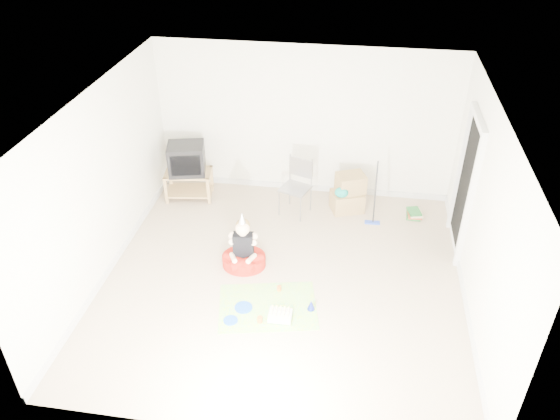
# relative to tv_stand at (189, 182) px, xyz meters

# --- Properties ---
(ground) EXTENTS (5.00, 5.00, 0.00)m
(ground) POSITION_rel_tv_stand_xyz_m (1.93, -1.94, -0.29)
(ground) COLOR tan
(ground) RESTS_ON ground
(doorway_recess) EXTENTS (0.02, 0.90, 2.05)m
(doorway_recess) POSITION_rel_tv_stand_xyz_m (4.41, -0.74, 0.74)
(doorway_recess) COLOR black
(doorway_recess) RESTS_ON ground
(tv_stand) EXTENTS (0.84, 0.59, 0.49)m
(tv_stand) POSITION_rel_tv_stand_xyz_m (0.00, 0.00, 0.00)
(tv_stand) COLOR #AB844D
(tv_stand) RESTS_ON ground
(crt_tv) EXTENTS (0.69, 0.62, 0.52)m
(crt_tv) POSITION_rel_tv_stand_xyz_m (0.00, 0.00, 0.46)
(crt_tv) COLOR black
(crt_tv) RESTS_ON tv_stand
(folding_chair) EXTENTS (0.55, 0.54, 0.97)m
(folding_chair) POSITION_rel_tv_stand_xyz_m (1.88, -0.22, 0.18)
(folding_chair) COLOR gray
(folding_chair) RESTS_ON ground
(cardboard_boxes) EXTENTS (0.62, 0.57, 0.65)m
(cardboard_boxes) POSITION_rel_tv_stand_xyz_m (2.74, 0.01, 0.02)
(cardboard_boxes) COLOR #A1814E
(cardboard_boxes) RESTS_ON ground
(floor_mop) EXTENTS (0.25, 0.33, 0.99)m
(floor_mop) POSITION_rel_tv_stand_xyz_m (3.17, -0.34, -0.03)
(floor_mop) COLOR blue
(floor_mop) RESTS_ON ground
(book_pile) EXTENTS (0.25, 0.31, 0.13)m
(book_pile) POSITION_rel_tv_stand_xyz_m (3.85, -0.03, -0.23)
(book_pile) COLOR #216529
(book_pile) RESTS_ON ground
(seated_woman) EXTENTS (0.69, 0.69, 0.91)m
(seated_woman) POSITION_rel_tv_stand_xyz_m (1.33, -1.72, -0.09)
(seated_woman) COLOR #B61C10
(seated_woman) RESTS_ON ground
(party_mat) EXTENTS (1.45, 1.18, 0.01)m
(party_mat) POSITION_rel_tv_stand_xyz_m (1.82, -2.52, -0.29)
(party_mat) COLOR #EE329B
(party_mat) RESTS_ON ground
(birthday_cake) EXTENTS (0.30, 0.24, 0.14)m
(birthday_cake) POSITION_rel_tv_stand_xyz_m (2.01, -2.72, -0.25)
(birthday_cake) COLOR silver
(birthday_cake) RESTS_ON party_mat
(blue_plate_near) EXTENTS (0.30, 0.30, 0.01)m
(blue_plate_near) POSITION_rel_tv_stand_xyz_m (1.50, -2.60, -0.28)
(blue_plate_near) COLOR blue
(blue_plate_near) RESTS_ON party_mat
(blue_plate_far) EXTENTS (0.20, 0.20, 0.01)m
(blue_plate_far) POSITION_rel_tv_stand_xyz_m (1.39, -2.86, -0.28)
(blue_plate_far) COLOR blue
(blue_plate_far) RESTS_ON party_mat
(orange_cup_near) EXTENTS (0.06, 0.06, 0.07)m
(orange_cup_near) POSITION_rel_tv_stand_xyz_m (1.92, -2.19, -0.25)
(orange_cup_near) COLOR orange
(orange_cup_near) RESTS_ON party_mat
(orange_cup_far) EXTENTS (0.08, 0.08, 0.08)m
(orange_cup_far) POSITION_rel_tv_stand_xyz_m (1.77, -2.82, -0.24)
(orange_cup_far) COLOR orange
(orange_cup_far) RESTS_ON party_mat
(blue_party_hat) EXTENTS (0.12, 0.12, 0.15)m
(blue_party_hat) POSITION_rel_tv_stand_xyz_m (2.39, -2.49, -0.21)
(blue_party_hat) COLOR #1625A0
(blue_party_hat) RESTS_ON party_mat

